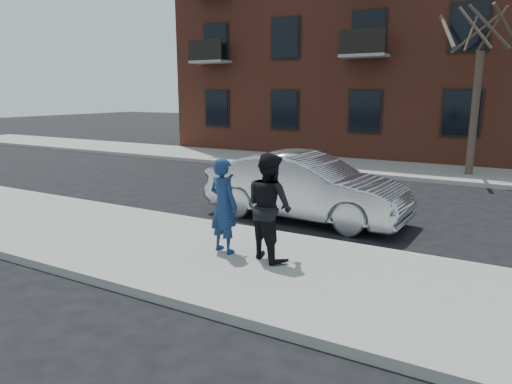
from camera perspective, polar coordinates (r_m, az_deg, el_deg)
The scene contains 10 objects.
ground at distance 9.18m, azimuth -11.09°, elevation -6.75°, with size 100.00×100.00×0.00m, color black.
near_sidewalk at distance 8.98m, azimuth -12.14°, elevation -6.73°, with size 50.00×3.50×0.15m, color gray.
near_curb at distance 10.33m, azimuth -5.55°, elevation -4.00°, with size 50.00×0.10×0.15m, color #999691.
far_sidewalk at distance 18.93m, azimuth 11.39°, elevation 3.25°, with size 50.00×3.50×0.15m, color gray.
far_curb at distance 17.25m, azimuth 9.54°, elevation 2.46°, with size 50.00×0.10×0.15m, color #999691.
apartment_building at distance 25.06m, azimuth 21.70°, elevation 18.75°, with size 24.30×10.30×12.30m.
street_tree at distance 17.81m, azimuth 26.66°, elevation 19.31°, with size 3.60×3.60×6.80m.
silver_sedan at distance 10.83m, azimuth 6.23°, elevation 0.64°, with size 1.67×4.79×1.58m, color #B7BABF.
man_hoodie at distance 8.11m, azimuth -4.10°, elevation -1.69°, with size 0.70×0.57×1.71m.
man_peacoat at distance 7.75m, azimuth 1.68°, elevation -1.80°, with size 1.11×1.01×1.85m.
Camera 1 is at (5.69, -6.58, 2.95)m, focal length 32.00 mm.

